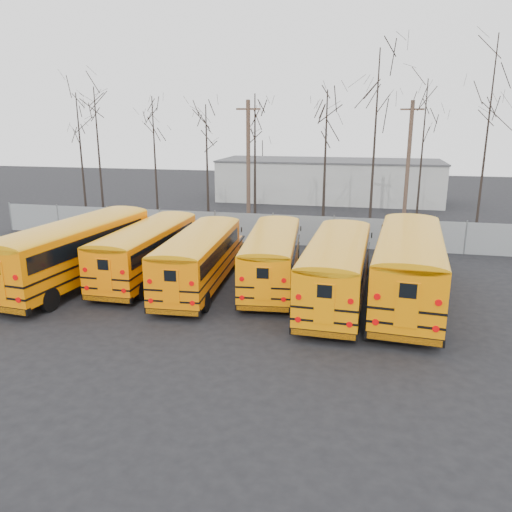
% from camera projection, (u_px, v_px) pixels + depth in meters
% --- Properties ---
extents(ground, '(120.00, 120.00, 0.00)m').
position_uv_depth(ground, '(221.00, 307.00, 22.00)').
color(ground, black).
rests_on(ground, ground).
extents(fence, '(40.00, 0.04, 2.00)m').
position_uv_depth(fence, '(273.00, 229.00, 33.03)').
color(fence, gray).
rests_on(fence, ground).
extents(distant_building, '(22.00, 8.00, 4.00)m').
position_uv_depth(distant_building, '(329.00, 181.00, 51.17)').
color(distant_building, '#ACACA7').
rests_on(distant_building, ground).
extents(bus_a, '(3.73, 11.84, 3.26)m').
position_uv_depth(bus_a, '(78.00, 246.00, 24.78)').
color(bus_a, black).
rests_on(bus_a, ground).
extents(bus_b, '(2.40, 10.28, 2.87)m').
position_uv_depth(bus_b, '(148.00, 246.00, 25.69)').
color(bus_b, black).
rests_on(bus_b, ground).
extents(bus_c, '(2.99, 10.32, 2.85)m').
position_uv_depth(bus_c, '(200.00, 254.00, 24.23)').
color(bus_c, black).
rests_on(bus_c, ground).
extents(bus_d, '(3.31, 10.22, 2.81)m').
position_uv_depth(bus_d, '(272.00, 253.00, 24.61)').
color(bus_d, black).
rests_on(bus_d, ground).
extents(bus_e, '(2.80, 10.88, 3.03)m').
position_uv_depth(bus_e, '(337.00, 264.00, 22.24)').
color(bus_e, black).
rests_on(bus_e, ground).
extents(bus_f, '(3.61, 12.01, 3.32)m').
position_uv_depth(bus_f, '(409.00, 261.00, 22.06)').
color(bus_f, black).
rests_on(bus_f, ground).
extents(utility_pole_left, '(1.66, 0.40, 9.35)m').
position_uv_depth(utility_pole_left, '(248.00, 166.00, 35.53)').
color(utility_pole_left, '#493529').
rests_on(utility_pole_left, ground).
extents(utility_pole_right, '(1.66, 0.38, 9.35)m').
position_uv_depth(utility_pole_right, '(408.00, 165.00, 36.38)').
color(utility_pole_right, '#503A2D').
rests_on(utility_pole_right, ground).
extents(tree_0, '(0.26, 0.26, 10.14)m').
position_uv_depth(tree_0, '(81.00, 157.00, 41.21)').
color(tree_0, black).
rests_on(tree_0, ground).
extents(tree_1, '(0.26, 0.26, 10.49)m').
position_uv_depth(tree_1, '(99.00, 156.00, 39.69)').
color(tree_1, black).
rests_on(tree_1, ground).
extents(tree_2, '(0.26, 0.26, 9.75)m').
position_uv_depth(tree_2, '(155.00, 161.00, 39.04)').
color(tree_2, black).
rests_on(tree_2, ground).
extents(tree_3, '(0.26, 0.26, 9.14)m').
position_uv_depth(tree_3, '(207.00, 166.00, 38.58)').
color(tree_3, black).
rests_on(tree_3, ground).
extents(tree_4, '(0.26, 0.26, 9.81)m').
position_uv_depth(tree_4, '(255.00, 164.00, 36.57)').
color(tree_4, black).
rests_on(tree_4, ground).
extents(tree_5, '(0.26, 0.26, 10.07)m').
position_uv_depth(tree_5, '(325.00, 162.00, 36.37)').
color(tree_5, black).
rests_on(tree_5, ground).
extents(tree_6, '(0.26, 0.26, 12.51)m').
position_uv_depth(tree_6, '(374.00, 146.00, 33.77)').
color(tree_6, black).
rests_on(tree_6, ground).
extents(tree_7, '(0.26, 0.26, 10.69)m').
position_uv_depth(tree_7, '(421.00, 159.00, 34.86)').
color(tree_7, black).
rests_on(tree_7, ground).
extents(tree_8, '(0.26, 0.26, 12.99)m').
position_uv_depth(tree_8, '(486.00, 145.00, 31.22)').
color(tree_8, black).
rests_on(tree_8, ground).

